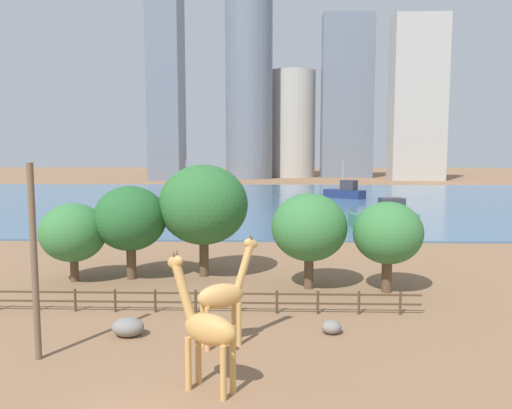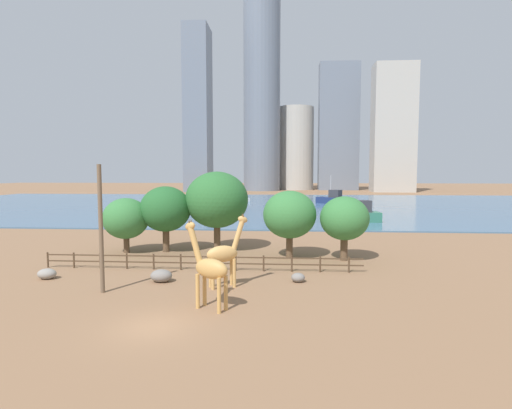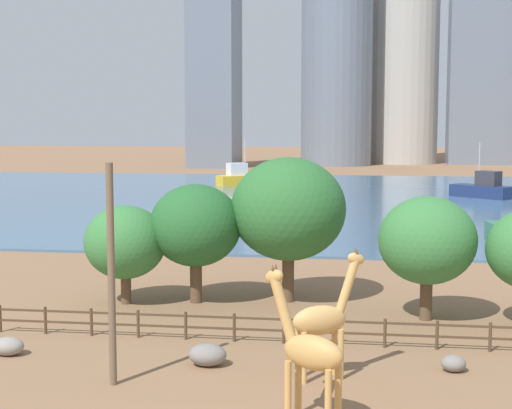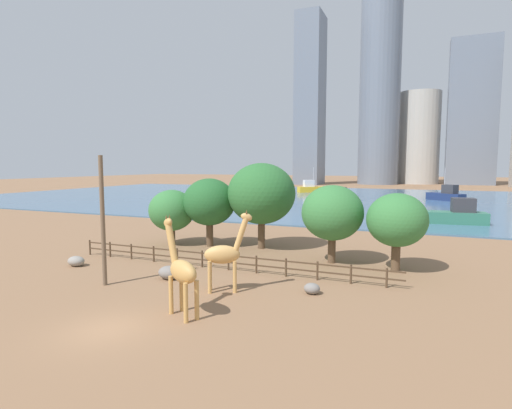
# 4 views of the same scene
# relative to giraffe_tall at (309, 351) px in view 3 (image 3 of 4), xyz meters

# --- Properties ---
(ground_plane) EXTENTS (400.00, 400.00, 0.00)m
(ground_plane) POSITION_rel_giraffe_tall_xyz_m (-2.38, 77.07, -2.42)
(ground_plane) COLOR #8C6647
(harbor_water) EXTENTS (180.00, 86.00, 0.20)m
(harbor_water) POSITION_rel_giraffe_tall_xyz_m (-2.38, 74.07, -2.32)
(harbor_water) COLOR #476B8C
(harbor_water) RESTS_ON ground
(giraffe_tall) EXTENTS (3.06, 2.05, 5.21)m
(giraffe_tall) POSITION_rel_giraffe_tall_xyz_m (0.00, 0.00, 0.00)
(giraffe_tall) COLOR tan
(giraffe_tall) RESTS_ON ground
(giraffe_companion) EXTENTS (2.99, 1.91, 5.11)m
(giraffe_companion) POSITION_rel_giraffe_tall_xyz_m (0.24, 4.47, -0.05)
(giraffe_companion) COLOR tan
(giraffe_companion) RESTS_ON ground
(utility_pole) EXTENTS (0.28, 0.28, 8.48)m
(utility_pole) POSITION_rel_giraffe_tall_xyz_m (-7.65, 2.63, 1.82)
(utility_pole) COLOR brown
(utility_pole) RESTS_ON ground
(boulder_near_fence) EXTENTS (1.40, 1.04, 0.78)m
(boulder_near_fence) POSITION_rel_giraffe_tall_xyz_m (-13.34, 5.61, -2.03)
(boulder_near_fence) COLOR gray
(boulder_near_fence) RESTS_ON ground
(boulder_by_pole) EXTENTS (1.57, 1.22, 0.92)m
(boulder_by_pole) POSITION_rel_giraffe_tall_xyz_m (-4.55, 5.40, -1.96)
(boulder_by_pole) COLOR gray
(boulder_by_pole) RESTS_ON ground
(boulder_small) EXTENTS (0.99, 0.89, 0.67)m
(boulder_small) POSITION_rel_giraffe_tall_xyz_m (5.38, 6.06, -2.08)
(boulder_small) COLOR gray
(boulder_small) RESTS_ON ground
(enclosure_fence) EXTENTS (26.12, 0.14, 1.30)m
(enclosure_fence) POSITION_rel_giraffe_tall_xyz_m (-2.62, 9.07, -1.66)
(enclosure_fence) COLOR #4C3826
(enclosure_fence) RESTS_ON ground
(tree_center_broad) EXTENTS (5.03, 5.03, 6.58)m
(tree_center_broad) POSITION_rel_giraffe_tall_xyz_m (-7.47, 16.40, 1.87)
(tree_center_broad) COLOR brown
(tree_center_broad) RESTS_ON ground
(tree_right_tall) EXTENTS (4.91, 4.91, 6.28)m
(tree_right_tall) POSITION_rel_giraffe_tall_xyz_m (4.86, 14.30, 1.62)
(tree_right_tall) COLOR brown
(tree_right_tall) RESTS_ON ground
(tree_left_small) EXTENTS (6.34, 6.34, 8.05)m
(tree_left_small) POSITION_rel_giraffe_tall_xyz_m (-2.45, 17.35, 2.75)
(tree_left_small) COLOR brown
(tree_left_small) RESTS_ON ground
(tree_right_small) EXTENTS (4.48, 4.48, 5.44)m
(tree_right_small) POSITION_rel_giraffe_tall_xyz_m (-11.23, 15.58, 0.99)
(tree_right_small) COLOR brown
(tree_right_small) RESTS_ON ground
(boat_ferry) EXTENTS (7.85, 7.20, 7.07)m
(boat_ferry) POSITION_rel_giraffe_tall_xyz_m (16.50, 77.86, -1.04)
(boat_ferry) COLOR navy
(boat_ferry) RESTS_ON harbor_water
(boat_sailboat) EXTENTS (3.78, 4.80, 2.02)m
(boat_sailboat) POSITION_rel_giraffe_tall_xyz_m (-6.64, 85.08, -1.53)
(boat_sailboat) COLOR silver
(boat_sailboat) RESTS_ON harbor_water
(boat_barge) EXTENTS (8.04, 6.77, 7.05)m
(boat_barge) POSITION_rel_giraffe_tall_xyz_m (-17.22, 92.38, -1.04)
(boat_barge) COLOR gold
(boat_barge) RESTS_ON harbor_water
(skyline_tower_glass) EXTENTS (9.90, 14.06, 67.26)m
(skyline_tower_glass) POSITION_rel_giraffe_tall_xyz_m (-31.30, 142.97, 31.21)
(skyline_tower_glass) COLOR slate
(skyline_tower_glass) RESTS_ON ground
(skyline_block_left) EXTENTS (16.75, 16.75, 37.72)m
(skyline_block_left) POSITION_rel_giraffe_tall_xyz_m (9.61, 164.33, 16.44)
(skyline_block_left) COLOR #B7B2A8
(skyline_block_left) RESTS_ON ground
(skyline_block_right) EXTENTS (17.72, 8.15, 56.74)m
(skyline_block_right) POSITION_rel_giraffe_tall_xyz_m (28.90, 162.23, 25.95)
(skyline_block_right) COLOR slate
(skyline_block_right) RESTS_ON ground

